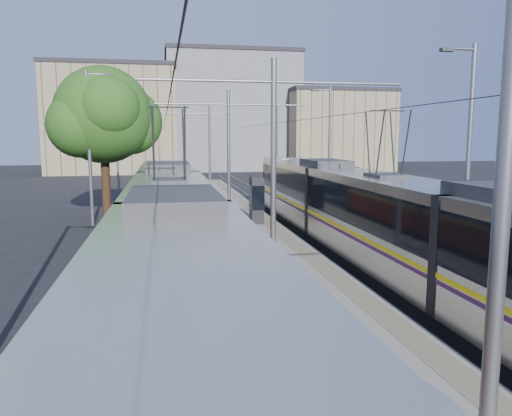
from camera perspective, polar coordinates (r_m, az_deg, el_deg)
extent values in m
plane|color=black|center=(10.81, 11.58, -17.43)|extent=(160.00, 160.00, 0.00)
cube|color=gray|center=(26.66, -2.24, -1.58)|extent=(4.00, 50.00, 0.30)
cube|color=gray|center=(26.47, -5.35, -1.34)|extent=(0.70, 50.00, 0.01)
cube|color=gray|center=(26.88, 0.81, -1.16)|extent=(0.70, 50.00, 0.01)
cube|color=gray|center=(26.42, -11.55, -2.13)|extent=(0.07, 70.00, 0.03)
cube|color=gray|center=(26.43, -8.44, -2.05)|extent=(0.07, 70.00, 0.03)
cube|color=gray|center=(27.24, 3.77, -1.67)|extent=(0.07, 70.00, 0.03)
cube|color=gray|center=(27.63, 6.66, -1.57)|extent=(0.07, 70.00, 0.03)
cube|color=black|center=(15.71, -9.55, -8.40)|extent=(2.30, 27.60, 0.40)
cube|color=beige|center=(15.32, -9.70, -2.47)|extent=(2.40, 26.00, 2.90)
cube|color=black|center=(15.24, -9.74, -0.63)|extent=(2.43, 26.00, 1.30)
cube|color=yellow|center=(15.40, -9.66, -3.94)|extent=(2.43, 26.00, 0.12)
cube|color=#AC2909|center=(15.51, -9.62, -5.75)|extent=(2.42, 26.00, 1.10)
cube|color=#2D2D30|center=(15.11, -9.84, 3.50)|extent=(1.68, 3.00, 0.30)
cube|color=black|center=(17.95, 14.20, -6.45)|extent=(2.30, 31.26, 0.40)
cube|color=#B9B5AA|center=(17.61, 14.38, -1.24)|extent=(2.40, 29.66, 2.90)
cube|color=black|center=(17.54, 14.44, 0.37)|extent=(2.43, 29.66, 1.30)
cube|color=#FFE90D|center=(17.68, 14.34, -2.52)|extent=(2.43, 29.66, 0.12)
cube|color=#43154C|center=(17.71, 14.32, -3.00)|extent=(2.43, 29.66, 0.10)
cube|color=#2D2D30|center=(17.43, 14.57, 3.96)|extent=(1.68, 3.00, 0.30)
cylinder|color=slate|center=(6.33, 26.28, -0.28)|extent=(0.20, 0.20, 7.00)
cylinder|color=slate|center=(17.44, 2.00, 5.36)|extent=(0.20, 0.20, 7.00)
cylinder|color=slate|center=(17.52, 2.04, 14.22)|extent=(9.20, 0.10, 0.10)
cylinder|color=slate|center=(29.27, -3.14, 6.46)|extent=(0.20, 0.20, 7.00)
cylinder|color=slate|center=(29.31, -3.18, 11.74)|extent=(9.20, 0.10, 0.10)
cylinder|color=slate|center=(41.19, -5.32, 6.91)|extent=(0.20, 0.20, 7.00)
cylinder|color=slate|center=(41.22, -5.37, 10.66)|extent=(9.20, 0.10, 0.10)
cylinder|color=black|center=(26.02, -10.30, 9.99)|extent=(0.02, 70.00, 0.02)
cylinder|color=black|center=(27.05, 5.37, 10.01)|extent=(0.02, 70.00, 0.02)
cylinder|color=slate|center=(27.27, -18.50, 6.36)|extent=(0.18, 0.18, 8.00)
cube|color=#2D2D30|center=(27.31, -16.51, 14.33)|extent=(0.50, 0.22, 0.12)
cylinder|color=slate|center=(43.17, -15.61, 6.97)|extent=(0.18, 0.18, 8.00)
cube|color=#2D2D30|center=(43.20, -14.32, 11.99)|extent=(0.50, 0.22, 0.12)
cylinder|color=slate|center=(20.42, 23.12, 5.68)|extent=(0.18, 0.18, 8.00)
cube|color=#2D2D30|center=(20.07, 21.01, 16.52)|extent=(0.50, 0.22, 0.12)
cylinder|color=slate|center=(34.89, 8.38, 6.98)|extent=(0.18, 0.18, 8.00)
cube|color=#2D2D30|center=(34.68, 6.74, 13.20)|extent=(0.50, 0.22, 0.12)
cylinder|color=slate|center=(50.29, 2.43, 7.37)|extent=(0.18, 0.18, 8.00)
cube|color=#2D2D30|center=(50.15, 1.21, 11.66)|extent=(0.50, 0.22, 0.12)
cube|color=black|center=(25.34, 0.06, 0.94)|extent=(0.65, 1.04, 2.35)
cube|color=black|center=(25.32, 0.06, 1.28)|extent=(0.69, 1.08, 1.22)
cylinder|color=#382314|center=(29.05, -16.75, 2.08)|extent=(0.48, 0.48, 3.52)
sphere|color=#244E16|center=(28.93, -17.08, 10.13)|extent=(5.28, 5.28, 5.28)
sphere|color=#244E16|center=(29.68, -14.30, 9.53)|extent=(3.74, 3.74, 3.74)
cube|color=gray|center=(69.32, -15.92, 9.46)|extent=(16.00, 12.00, 13.30)
cube|color=#262328|center=(69.86, -16.14, 15.12)|extent=(16.32, 12.24, 0.50)
cube|color=gray|center=(73.74, -2.97, 10.66)|extent=(18.00, 14.00, 15.88)
cube|color=#262328|center=(74.55, -3.02, 16.96)|extent=(18.36, 14.28, 0.50)
cube|color=gray|center=(71.11, 9.09, 8.52)|extent=(14.00, 10.00, 10.57)
cube|color=#262328|center=(71.37, 9.19, 12.97)|extent=(14.28, 10.20, 0.50)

